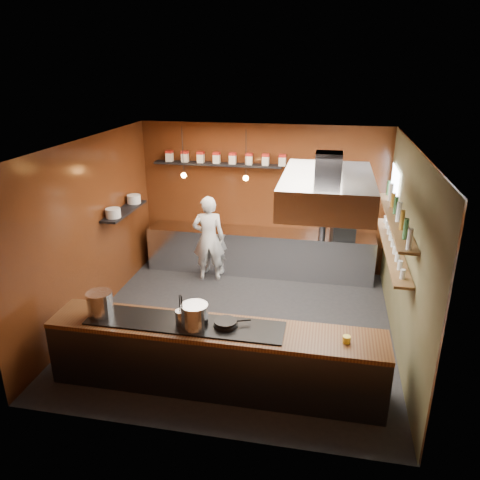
% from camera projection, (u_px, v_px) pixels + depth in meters
% --- Properties ---
extents(floor, '(5.00, 5.00, 0.00)m').
position_uv_depth(floor, '(239.00, 325.00, 7.80)').
color(floor, black).
rests_on(floor, ground).
extents(back_wall, '(5.00, 0.00, 5.00)m').
position_uv_depth(back_wall, '(262.00, 198.00, 9.56)').
color(back_wall, '#3B190A').
rests_on(back_wall, ground).
extents(left_wall, '(0.00, 5.00, 5.00)m').
position_uv_depth(left_wall, '(90.00, 231.00, 7.72)').
color(left_wall, '#3B190A').
rests_on(left_wall, ground).
extents(right_wall, '(0.00, 5.00, 5.00)m').
position_uv_depth(right_wall, '(406.00, 253.00, 6.82)').
color(right_wall, '#4C4B2B').
rests_on(right_wall, ground).
extents(ceiling, '(5.00, 5.00, 0.00)m').
position_uv_depth(ceiling, '(238.00, 144.00, 6.74)').
color(ceiling, silver).
rests_on(ceiling, back_wall).
extents(window_pane, '(0.00, 1.00, 1.00)m').
position_uv_depth(window_pane, '(393.00, 196.00, 8.25)').
color(window_pane, white).
rests_on(window_pane, right_wall).
extents(prep_counter, '(4.60, 0.65, 0.90)m').
position_uv_depth(prep_counter, '(259.00, 252.00, 9.63)').
color(prep_counter, silver).
rests_on(prep_counter, floor).
extents(pass_counter, '(4.40, 0.72, 0.94)m').
position_uv_depth(pass_counter, '(215.00, 357.00, 6.17)').
color(pass_counter, '#38383D').
rests_on(pass_counter, floor).
extents(tin_shelf, '(2.60, 0.26, 0.04)m').
position_uv_depth(tin_shelf, '(217.00, 164.00, 9.35)').
color(tin_shelf, black).
rests_on(tin_shelf, back_wall).
extents(plate_shelf, '(0.30, 1.40, 0.04)m').
position_uv_depth(plate_shelf, '(124.00, 211.00, 8.59)').
color(plate_shelf, black).
rests_on(plate_shelf, left_wall).
extents(bottle_shelf_upper, '(0.26, 2.80, 0.04)m').
position_uv_depth(bottle_shelf_upper, '(396.00, 219.00, 6.98)').
color(bottle_shelf_upper, brown).
rests_on(bottle_shelf_upper, right_wall).
extents(bottle_shelf_lower, '(0.26, 2.80, 0.04)m').
position_uv_depth(bottle_shelf_lower, '(392.00, 248.00, 7.14)').
color(bottle_shelf_lower, brown).
rests_on(bottle_shelf_lower, right_wall).
extents(extractor_hood, '(1.20, 2.00, 0.72)m').
position_uv_depth(extractor_hood, '(327.00, 189.00, 6.31)').
color(extractor_hood, '#38383D').
rests_on(extractor_hood, ceiling).
extents(pendant_left, '(0.10, 0.10, 0.95)m').
position_uv_depth(pendant_left, '(184.00, 173.00, 8.85)').
color(pendant_left, black).
rests_on(pendant_left, ceiling).
extents(pendant_right, '(0.10, 0.10, 0.95)m').
position_uv_depth(pendant_right, '(246.00, 175.00, 8.63)').
color(pendant_right, black).
rests_on(pendant_right, ceiling).
extents(storage_tins, '(2.43, 0.13, 0.22)m').
position_uv_depth(storage_tins, '(225.00, 158.00, 9.27)').
color(storage_tins, beige).
rests_on(storage_tins, tin_shelf).
extents(plate_stacks, '(0.26, 1.16, 0.16)m').
position_uv_depth(plate_stacks, '(124.00, 206.00, 8.55)').
color(plate_stacks, silver).
rests_on(plate_stacks, plate_shelf).
extents(bottles, '(0.06, 2.66, 0.24)m').
position_uv_depth(bottles, '(397.00, 210.00, 6.93)').
color(bottles, silver).
rests_on(bottles, bottle_shelf_upper).
extents(wine_glasses, '(0.07, 2.37, 0.13)m').
position_uv_depth(wine_glasses, '(393.00, 243.00, 7.11)').
color(wine_glasses, silver).
rests_on(wine_glasses, bottle_shelf_lower).
extents(stockpot_large, '(0.45, 0.45, 0.33)m').
position_uv_depth(stockpot_large, '(100.00, 304.00, 6.20)').
color(stockpot_large, silver).
rests_on(stockpot_large, pass_counter).
extents(stockpot_small, '(0.44, 0.44, 0.32)m').
position_uv_depth(stockpot_small, '(195.00, 316.00, 5.91)').
color(stockpot_small, silver).
rests_on(stockpot_small, pass_counter).
extents(utensil_crock, '(0.17, 0.17, 0.20)m').
position_uv_depth(utensil_crock, '(182.00, 318.00, 5.99)').
color(utensil_crock, '#B2B5B9').
rests_on(utensil_crock, pass_counter).
extents(frying_pan, '(0.47, 0.32, 0.08)m').
position_uv_depth(frying_pan, '(226.00, 323.00, 5.98)').
color(frying_pan, black).
rests_on(frying_pan, pass_counter).
extents(butter_jar, '(0.10, 0.10, 0.09)m').
position_uv_depth(butter_jar, '(346.00, 339.00, 5.66)').
color(butter_jar, yellow).
rests_on(butter_jar, pass_counter).
extents(espresso_machine, '(0.49, 0.47, 0.44)m').
position_uv_depth(espresso_machine, '(343.00, 227.00, 9.08)').
color(espresso_machine, black).
rests_on(espresso_machine, prep_counter).
extents(chef, '(0.70, 0.53, 1.72)m').
position_uv_depth(chef, '(209.00, 238.00, 9.20)').
color(chef, white).
rests_on(chef, floor).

